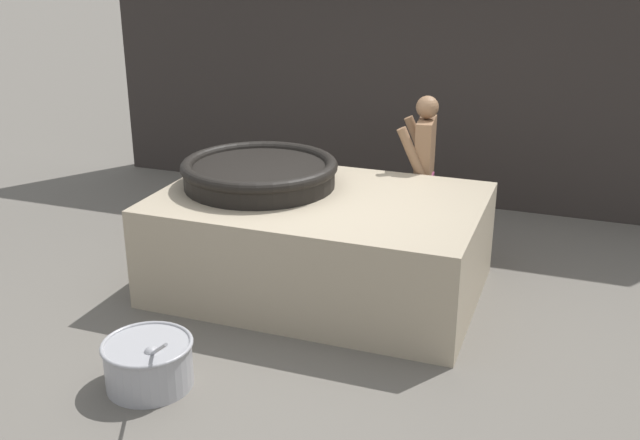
# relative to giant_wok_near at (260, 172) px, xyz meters

# --- Properties ---
(ground_plane) EXTENTS (60.00, 60.00, 0.00)m
(ground_plane) POSITION_rel_giant_wok_near_xyz_m (0.62, -0.09, -1.04)
(ground_plane) COLOR #666059
(back_wall) EXTENTS (7.64, 0.24, 3.29)m
(back_wall) POSITION_rel_giant_wok_near_xyz_m (0.62, 2.79, 0.61)
(back_wall) COLOR #2D2826
(back_wall) RESTS_ON ground_plane
(hearth_platform) EXTENTS (2.84, 1.88, 0.90)m
(hearth_platform) POSITION_rel_giant_wok_near_xyz_m (0.62, -0.09, -0.58)
(hearth_platform) COLOR tan
(hearth_platform) RESTS_ON ground_plane
(giant_wok_near) EXTENTS (1.44, 1.44, 0.25)m
(giant_wok_near) POSITION_rel_giant_wok_near_xyz_m (0.00, 0.00, 0.00)
(giant_wok_near) COLOR black
(giant_wok_near) RESTS_ON hearth_platform
(cook) EXTENTS (0.40, 0.61, 1.61)m
(cook) POSITION_rel_giant_wok_near_xyz_m (1.27, 1.17, -0.17)
(cook) COLOR #8C6647
(cook) RESTS_ON ground_plane
(prep_bowl_vegetables) EXTENTS (0.73, 0.69, 0.61)m
(prep_bowl_vegetables) POSITION_rel_giant_wok_near_xyz_m (0.02, -2.01, -0.84)
(prep_bowl_vegetables) COLOR #9E9EA3
(prep_bowl_vegetables) RESTS_ON ground_plane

